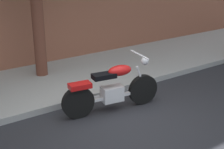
{
  "coord_description": "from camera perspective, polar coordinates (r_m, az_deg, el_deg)",
  "views": [
    {
      "loc": [
        -3.41,
        -4.52,
        3.13
      ],
      "look_at": [
        0.11,
        0.61,
        0.81
      ],
      "focal_mm": 52.38,
      "sensor_mm": 36.0,
      "label": 1
    }
  ],
  "objects": [
    {
      "name": "ground_plane",
      "position": [
        6.47,
        2.25,
        -8.48
      ],
      "size": [
        60.0,
        60.0,
        0.0
      ],
      "primitive_type": "plane",
      "color": "#28282D"
    },
    {
      "name": "sidewalk",
      "position": [
        8.51,
        -8.44,
        -0.85
      ],
      "size": [
        20.31,
        2.76,
        0.14
      ],
      "primitive_type": "cube",
      "color": "#A1A1A1",
      "rests_on": "ground"
    },
    {
      "name": "motorcycle",
      "position": [
        6.77,
        -0.03,
        -2.58
      ],
      "size": [
        2.17,
        0.74,
        1.17
      ],
      "color": "black",
      "rests_on": "ground"
    }
  ]
}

